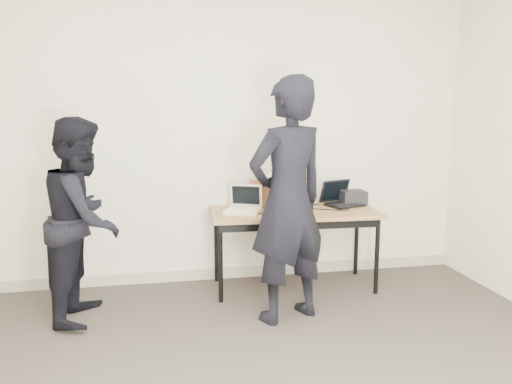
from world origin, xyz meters
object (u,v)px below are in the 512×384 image
object	(u,v)px
laptop_center	(295,205)
leather_satchel	(270,193)
equipment_box	(353,198)
desk	(294,217)
person_observer	(83,219)
laptop_beige	(243,207)
laptop_right	(341,200)
person_typist	(288,201)

from	to	relation	value
laptop_center	leather_satchel	bearing A→B (deg)	144.29
equipment_box	desk	bearing A→B (deg)	-163.07
desk	leather_satchel	xyz separation A→B (m)	(-0.18, 0.23, 0.19)
person_observer	desk	bearing A→B (deg)	-72.96
laptop_beige	person_observer	bearing A→B (deg)	-142.98
laptop_beige	laptop_right	bearing A→B (deg)	31.20
laptop_right	leather_satchel	xyz separation A→B (m)	(-0.68, 0.06, 0.07)
laptop_center	person_typist	xyz separation A→B (m)	(-0.23, -0.64, 0.16)
laptop_center	person_observer	size ratio (longest dim) A/B	0.24
equipment_box	person_observer	distance (m)	2.45
laptop_beige	equipment_box	distance (m)	1.10
desk	person_typist	bearing A→B (deg)	-107.23
leather_satchel	equipment_box	bearing A→B (deg)	5.41
leather_satchel	person_observer	world-z (taller)	person_observer
laptop_center	person_typist	world-z (taller)	person_typist
leather_satchel	person_typist	distance (m)	0.87
laptop_right	person_typist	distance (m)	1.10
leather_satchel	laptop_right	bearing A→B (deg)	3.15
laptop_beige	leather_satchel	bearing A→B (deg)	57.73
laptop_right	equipment_box	xyz separation A→B (m)	(0.13, 0.02, 0.01)
laptop_beige	laptop_center	xyz separation A→B (m)	(0.47, -0.03, 0.01)
equipment_box	person_typist	size ratio (longest dim) A/B	0.12
leather_satchel	person_typist	bearing A→B (deg)	-85.34
equipment_box	laptop_right	bearing A→B (deg)	-170.75
laptop_beige	person_typist	distance (m)	0.73
equipment_box	person_typist	distance (m)	1.20
desk	laptop_right	world-z (taller)	laptop_right
laptop_right	equipment_box	world-z (taller)	laptop_right
desk	equipment_box	bearing A→B (deg)	19.49
leather_satchel	person_observer	distance (m)	1.68
laptop_center	equipment_box	bearing A→B (deg)	32.17
laptop_right	person_observer	distance (m)	2.32
desk	laptop_center	distance (m)	0.11
leather_satchel	laptop_center	bearing A→B (deg)	-43.01
laptop_center	desk	bearing A→B (deg)	-150.08
laptop_right	leather_satchel	distance (m)	0.69
leather_satchel	laptop_beige	bearing A→B (deg)	-137.33
laptop_beige	leather_satchel	xyz separation A→B (m)	(0.28, 0.20, 0.08)
laptop_beige	laptop_right	size ratio (longest dim) A/B	0.95
laptop_right	person_typist	xyz separation A→B (m)	(-0.73, -0.81, 0.17)
laptop_center	laptop_right	distance (m)	0.52
laptop_center	person_typist	size ratio (longest dim) A/B	0.21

